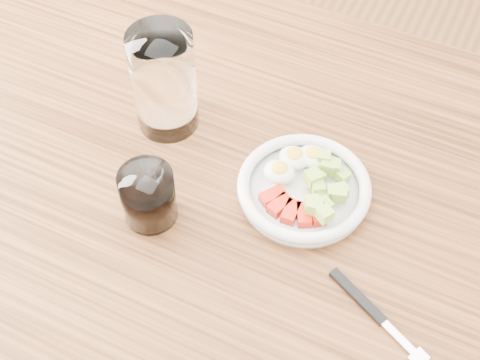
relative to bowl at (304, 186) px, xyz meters
name	(u,v)px	position (x,y,z in m)	size (l,w,h in m)	color
dining_table	(243,237)	(-0.07, -0.05, -0.12)	(1.50, 0.90, 0.77)	brown
bowl	(304,186)	(0.00, 0.00, 0.00)	(0.19, 0.19, 0.05)	white
fork	(372,311)	(0.15, -0.14, -0.01)	(0.18, 0.10, 0.01)	black
water_glass	(164,82)	(-0.24, 0.04, 0.07)	(0.10, 0.10, 0.17)	white
coffee_glass	(148,196)	(-0.18, -0.13, 0.02)	(0.08, 0.08, 0.09)	white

